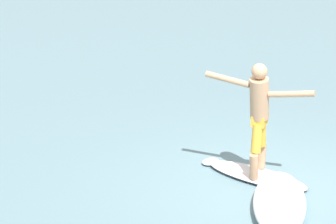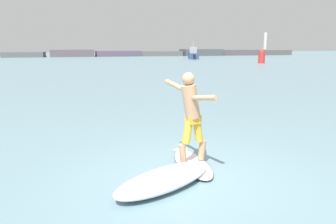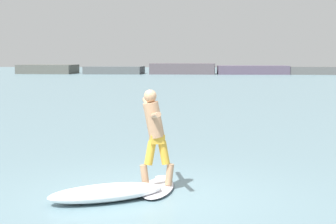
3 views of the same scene
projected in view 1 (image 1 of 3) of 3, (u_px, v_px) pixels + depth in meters
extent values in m
plane|color=slate|center=(274.00, 186.00, 11.78)|extent=(200.00, 200.00, 0.00)
ellipsoid|color=white|center=(257.00, 175.00, 12.05)|extent=(0.60, 1.72, 0.08)
ellipsoid|color=white|center=(210.00, 162.00, 12.56)|extent=(0.32, 0.24, 0.07)
ellipsoid|color=#2D2D33|center=(257.00, 175.00, 12.05)|extent=(0.62, 1.73, 0.04)
cone|color=black|center=(297.00, 194.00, 11.67)|extent=(0.05, 0.05, 0.14)
cone|color=black|center=(296.00, 188.00, 11.86)|extent=(0.05, 0.05, 0.14)
cone|color=black|center=(285.00, 195.00, 11.62)|extent=(0.05, 0.05, 0.14)
cylinder|color=tan|center=(254.00, 167.00, 11.77)|extent=(0.21, 0.18, 0.40)
cylinder|color=gold|center=(257.00, 139.00, 11.72)|extent=(0.26, 0.21, 0.44)
cylinder|color=tan|center=(262.00, 156.00, 12.17)|extent=(0.21, 0.18, 0.40)
cylinder|color=gold|center=(261.00, 133.00, 11.94)|extent=(0.26, 0.21, 0.44)
cube|color=gold|center=(259.00, 120.00, 11.75)|extent=(0.31, 0.27, 0.16)
cylinder|color=tan|center=(259.00, 98.00, 11.58)|extent=(0.46, 0.38, 0.68)
sphere|color=tan|center=(259.00, 71.00, 11.38)|extent=(0.23, 0.23, 0.23)
cylinder|color=tan|center=(291.00, 94.00, 11.34)|extent=(0.28, 0.68, 0.21)
cylinder|color=tan|center=(228.00, 79.00, 11.62)|extent=(0.28, 0.68, 0.20)
ellipsoid|color=white|center=(279.00, 202.00, 10.97)|extent=(2.10, 1.64, 0.27)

